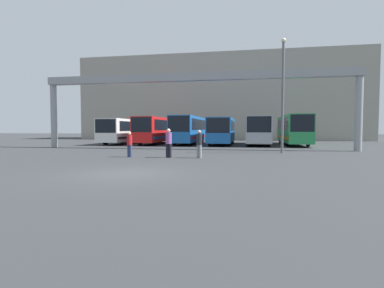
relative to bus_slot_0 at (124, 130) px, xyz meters
The scene contains 13 objects.
ground_plane 25.67m from the bus_slot_0, 66.73° to the right, with size 200.00×200.00×0.00m, color #2D3033.
building_backdrop 22.64m from the bus_slot_0, 62.59° to the left, with size 48.16×12.00×14.30m.
overhead_gantry 13.73m from the bus_slot_0, 39.56° to the right, with size 28.53×0.80×6.88m.
bus_slot_0 is the anchor object (origin of this frame).
bus_slot_1 4.08m from the bus_slot_0, ahead, with size 2.44×11.33×3.19m.
bus_slot_2 8.14m from the bus_slot_0, ahead, with size 2.49×11.95×3.29m.
bus_slot_3 12.14m from the bus_slot_0, ahead, with size 2.57×10.31×3.05m.
bus_slot_4 16.19m from the bus_slot_0, ahead, with size 2.61×10.59×3.19m.
bus_slot_5 20.25m from the bus_slot_0, ahead, with size 2.44×11.76×3.33m.
pedestrian_near_center 20.45m from the bus_slot_0, 53.76° to the right, with size 0.37×0.37×1.77m.
pedestrian_mid_left 18.30m from the bus_slot_0, 65.80° to the right, with size 0.35×0.35×1.66m.
pedestrian_near_right 19.43m from the bus_slot_0, 58.61° to the right, with size 0.39×0.39×1.87m.
lamp_post 21.24m from the bus_slot_0, 32.69° to the right, with size 0.36×0.36×8.70m.
Camera 1 is at (4.95, -11.61, 1.85)m, focal length 28.00 mm.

